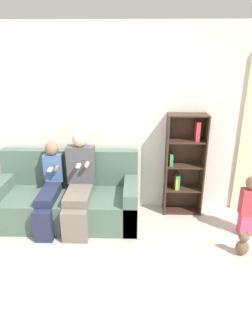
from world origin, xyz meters
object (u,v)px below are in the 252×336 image
(adult_seated, at_px, (79,182))
(toddler_standing, at_px, (250,204))
(couch, at_px, (67,201))
(bookshelf, at_px, (184,164))
(child_seated, at_px, (49,187))
(teddy_bear, at_px, (243,244))

(adult_seated, height_order, toddler_standing, adult_seated)
(couch, bearing_deg, toddler_standing, -6.68)
(couch, distance_m, toddler_standing, 2.37)
(bookshelf, bearing_deg, child_seated, -166.39)
(child_seated, bearing_deg, couch, 33.52)
(adult_seated, height_order, child_seated, adult_seated)
(couch, xyz_separation_m, adult_seated, (0.20, -0.09, 0.32))
(adult_seated, distance_m, teddy_bear, 2.11)
(couch, xyz_separation_m, bookshelf, (1.60, 0.31, 0.44))
(adult_seated, xyz_separation_m, toddler_standing, (2.15, -0.18, -0.19))
(child_seated, height_order, bookshelf, bookshelf)
(couch, distance_m, teddy_bear, 2.28)
(couch, height_order, toddler_standing, couch)
(teddy_bear, bearing_deg, child_seated, 165.85)
(toddler_standing, xyz_separation_m, bookshelf, (-0.75, 0.58, 0.31))
(couch, xyz_separation_m, child_seated, (-0.19, -0.13, 0.26))
(child_seated, relative_size, toddler_standing, 1.35)
(toddler_standing, height_order, bookshelf, bookshelf)
(toddler_standing, bearing_deg, teddy_bear, -113.65)
(couch, height_order, teddy_bear, couch)
(adult_seated, bearing_deg, bookshelf, 15.94)
(child_seated, relative_size, teddy_bear, 3.53)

